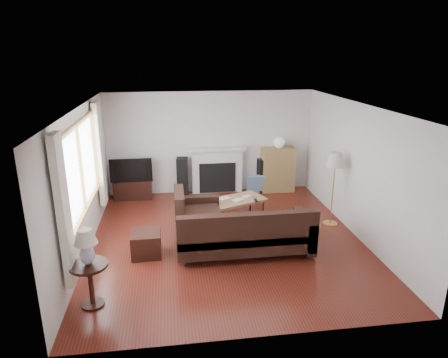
{
  "coord_description": "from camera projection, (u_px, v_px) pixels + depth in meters",
  "views": [
    {
      "loc": [
        -0.99,
        -6.78,
        3.42
      ],
      "look_at": [
        0.0,
        0.3,
        1.1
      ],
      "focal_mm": 32.0,
      "sensor_mm": 36.0,
      "label": 1
    }
  ],
  "objects": [
    {
      "name": "room",
      "position": [
        226.0,
        176.0,
        7.19
      ],
      "size": [
        5.1,
        5.6,
        2.54
      ],
      "color": "#591C13",
      "rests_on": "ground"
    },
    {
      "name": "window",
      "position": [
        81.0,
        169.0,
        6.59
      ],
      "size": [
        0.12,
        2.74,
        1.54
      ],
      "primitive_type": "cube",
      "color": "brown",
      "rests_on": "room"
    },
    {
      "name": "curtain_near",
      "position": [
        64.0,
        212.0,
        5.21
      ],
      "size": [
        0.1,
        0.35,
        2.1
      ],
      "primitive_type": "cube",
      "color": "white",
      "rests_on": "room"
    },
    {
      "name": "curtain_far",
      "position": [
        100.0,
        155.0,
        8.07
      ],
      "size": [
        0.1,
        0.35,
        2.1
      ],
      "primitive_type": "cube",
      "color": "white",
      "rests_on": "room"
    },
    {
      "name": "fireplace",
      "position": [
        217.0,
        170.0,
        9.9
      ],
      "size": [
        1.4,
        0.26,
        1.15
      ],
      "primitive_type": "cube",
      "color": "white",
      "rests_on": "room"
    },
    {
      "name": "tv_stand",
      "position": [
        133.0,
        189.0,
        9.61
      ],
      "size": [
        0.89,
        0.4,
        0.45
      ],
      "primitive_type": "cube",
      "color": "black",
      "rests_on": "ground"
    },
    {
      "name": "television",
      "position": [
        131.0,
        169.0,
        9.46
      ],
      "size": [
        0.98,
        0.13,
        0.56
      ],
      "primitive_type": "imported",
      "color": "black",
      "rests_on": "tv_stand"
    },
    {
      "name": "speaker_left",
      "position": [
        182.0,
        177.0,
        9.74
      ],
      "size": [
        0.29,
        0.34,
        0.94
      ],
      "primitive_type": "cube",
      "rotation": [
        0.0,
        0.0,
        -0.09
      ],
      "color": "black",
      "rests_on": "ground"
    },
    {
      "name": "speaker_right",
      "position": [
        263.0,
        175.0,
        10.02
      ],
      "size": [
        0.26,
        0.3,
        0.83
      ],
      "primitive_type": "cube",
      "rotation": [
        0.0,
        0.0,
        0.12
      ],
      "color": "black",
      "rests_on": "ground"
    },
    {
      "name": "bookshelf",
      "position": [
        278.0,
        170.0,
        10.0
      ],
      "size": [
        0.81,
        0.39,
        1.12
      ],
      "primitive_type": "cube",
      "color": "#9B7C48",
      "rests_on": "ground"
    },
    {
      "name": "globe_lamp",
      "position": [
        279.0,
        142.0,
        9.79
      ],
      "size": [
        0.27,
        0.27,
        0.27
      ],
      "primitive_type": "sphere",
      "color": "white",
      "rests_on": "bookshelf"
    },
    {
      "name": "sectional_sofa",
      "position": [
        244.0,
        231.0,
        6.95
      ],
      "size": [
        2.56,
        1.87,
        0.83
      ],
      "primitive_type": "cube",
      "color": "black",
      "rests_on": "ground"
    },
    {
      "name": "coffee_table",
      "position": [
        237.0,
        209.0,
        8.39
      ],
      "size": [
        1.32,
        1.03,
        0.46
      ],
      "primitive_type": "cube",
      "rotation": [
        0.0,
        0.0,
        0.39
      ],
      "color": "#9E754C",
      "rests_on": "ground"
    },
    {
      "name": "footstool",
      "position": [
        146.0,
        244.0,
        6.92
      ],
      "size": [
        0.51,
        0.51,
        0.42
      ],
      "primitive_type": "cube",
      "rotation": [
        0.0,
        0.0,
        0.01
      ],
      "color": "black",
      "rests_on": "ground"
    },
    {
      "name": "floor_lamp",
      "position": [
        333.0,
        189.0,
        7.99
      ],
      "size": [
        0.39,
        0.39,
        1.52
      ],
      "primitive_type": "cube",
      "rotation": [
        0.0,
        0.0,
        -0.0
      ],
      "color": "#BB8C41",
      "rests_on": "ground"
    },
    {
      "name": "side_table",
      "position": [
        91.0,
        285.0,
        5.52
      ],
      "size": [
        0.52,
        0.52,
        0.65
      ],
      "primitive_type": "cube",
      "color": "black",
      "rests_on": "ground"
    },
    {
      "name": "table_lamp",
      "position": [
        87.0,
        247.0,
        5.34
      ],
      "size": [
        0.31,
        0.31,
        0.51
      ],
      "primitive_type": "cube",
      "color": "silver",
      "rests_on": "side_table"
    }
  ]
}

